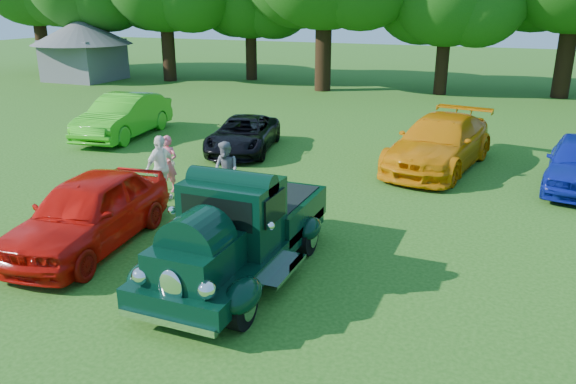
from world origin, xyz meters
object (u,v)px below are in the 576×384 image
at_px(hero_pickup, 239,233).
at_px(gazebo, 82,43).
at_px(red_convertible, 89,212).
at_px(spectator_grey, 226,171).
at_px(spectator_pink, 168,164).
at_px(back_car_black, 243,135).
at_px(spectator_white, 161,168).
at_px(back_car_orange, 439,143).
at_px(back_car_lime, 124,116).

height_order(hero_pickup, gazebo, gazebo).
height_order(red_convertible, spectator_grey, red_convertible).
bearing_deg(spectator_pink, spectator_grey, -0.84).
height_order(hero_pickup, spectator_pink, hero_pickup).
relative_size(red_convertible, gazebo, 0.71).
height_order(back_car_black, spectator_white, spectator_white).
relative_size(red_convertible, spectator_white, 2.64).
bearing_deg(spectator_pink, back_car_orange, 36.40).
height_order(spectator_white, gazebo, gazebo).
xyz_separation_m(hero_pickup, back_car_lime, (-9.31, 8.59, -0.04)).
distance_m(red_convertible, back_car_orange, 10.72).
relative_size(red_convertible, back_car_black, 1.06).
bearing_deg(red_convertible, back_car_black, 86.44).
bearing_deg(back_car_orange, red_convertible, -114.17).
relative_size(hero_pickup, spectator_pink, 3.24).
relative_size(hero_pickup, back_car_lime, 1.02).
height_order(back_car_black, spectator_pink, spectator_pink).
bearing_deg(spectator_white, spectator_grey, -56.06).
bearing_deg(spectator_white, gazebo, 55.81).
relative_size(spectator_pink, spectator_white, 0.90).
xyz_separation_m(red_convertible, gazebo, (-18.48, 21.09, 1.63)).
bearing_deg(back_car_lime, spectator_pink, -50.50).
bearing_deg(hero_pickup, back_car_lime, 137.28).
distance_m(red_convertible, back_car_lime, 10.36).
xyz_separation_m(back_car_orange, spectator_pink, (-6.53, -5.14, -0.02)).
bearing_deg(gazebo, back_car_orange, -26.51).
bearing_deg(hero_pickup, spectator_grey, 121.47).
bearing_deg(back_car_orange, hero_pickup, -95.60).
xyz_separation_m(back_car_lime, spectator_grey, (7.02, -4.85, -0.04)).
distance_m(back_car_black, gazebo, 22.06).
distance_m(red_convertible, spectator_pink, 3.77).
distance_m(back_car_orange, spectator_grey, 6.98).
xyz_separation_m(hero_pickup, spectator_grey, (-2.29, 3.74, -0.08)).
xyz_separation_m(back_car_black, gazebo, (-17.94, 12.72, 1.81)).
relative_size(back_car_black, gazebo, 0.67).
bearing_deg(back_car_orange, back_car_lime, -168.76).
relative_size(hero_pickup, spectator_grey, 3.25).
bearing_deg(red_convertible, spectator_grey, 64.19).
bearing_deg(back_car_orange, spectator_grey, -122.99).
distance_m(hero_pickup, back_car_lime, 12.67).
distance_m(hero_pickup, spectator_white, 4.92).
distance_m(back_car_black, back_car_orange, 6.59).
height_order(red_convertible, back_car_black, red_convertible).
bearing_deg(back_car_lime, back_car_black, -10.19).
bearing_deg(spectator_pink, back_car_lime, 135.28).
relative_size(red_convertible, back_car_orange, 0.82).
height_order(spectator_pink, spectator_grey, spectator_pink).
height_order(hero_pickup, spectator_grey, hero_pickup).
bearing_deg(back_car_lime, red_convertible, -63.80).
xyz_separation_m(hero_pickup, back_car_black, (-4.10, 8.35, -0.25)).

